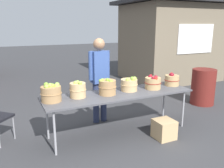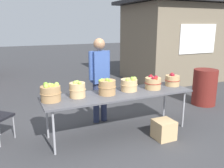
% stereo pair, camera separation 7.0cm
% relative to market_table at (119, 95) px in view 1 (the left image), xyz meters
% --- Properties ---
extents(ground_plane, '(40.00, 40.00, 0.00)m').
position_rel_market_table_xyz_m(ground_plane, '(0.00, 0.00, -0.71)').
color(ground_plane, '#38383A').
extents(market_table, '(2.70, 0.76, 0.75)m').
position_rel_market_table_xyz_m(market_table, '(0.00, 0.00, 0.00)').
color(market_table, '#4C4C51').
rests_on(market_table, ground).
extents(apple_basket_green_0, '(0.34, 0.34, 0.30)m').
position_rel_market_table_xyz_m(apple_basket_green_0, '(-1.18, 0.05, 0.17)').
color(apple_basket_green_0, '#A87F51').
rests_on(apple_basket_green_0, market_table).
extents(apple_basket_green_1, '(0.28, 0.28, 0.30)m').
position_rel_market_table_xyz_m(apple_basket_green_1, '(-0.74, 0.08, 0.17)').
color(apple_basket_green_1, tan).
rests_on(apple_basket_green_1, market_table).
extents(apple_basket_green_2, '(0.31, 0.31, 0.30)m').
position_rel_market_table_xyz_m(apple_basket_green_2, '(-0.22, 0.02, 0.17)').
color(apple_basket_green_2, '#A87F51').
rests_on(apple_basket_green_2, market_table).
extents(apple_basket_green_3, '(0.32, 0.32, 0.27)m').
position_rel_market_table_xyz_m(apple_basket_green_3, '(0.24, 0.07, 0.15)').
color(apple_basket_green_3, tan).
rests_on(apple_basket_green_3, market_table).
extents(apple_basket_red_0, '(0.32, 0.32, 0.26)m').
position_rel_market_table_xyz_m(apple_basket_red_0, '(0.72, -0.00, 0.15)').
color(apple_basket_red_0, tan).
rests_on(apple_basket_red_0, market_table).
extents(apple_basket_red_1, '(0.30, 0.30, 0.26)m').
position_rel_market_table_xyz_m(apple_basket_red_1, '(1.21, 0.05, 0.15)').
color(apple_basket_red_1, tan).
rests_on(apple_basket_red_1, market_table).
extents(vendor_adult, '(0.45, 0.24, 1.69)m').
position_rel_market_table_xyz_m(vendor_adult, '(-0.12, 0.62, 0.28)').
color(vendor_adult, '#262D4C').
rests_on(vendor_adult, ground).
extents(food_kiosk, '(3.52, 2.92, 2.74)m').
position_rel_market_table_xyz_m(food_kiosk, '(3.73, 3.29, 0.67)').
color(food_kiosk, '#726651').
rests_on(food_kiosk, ground).
extents(trash_barrel, '(0.57, 0.57, 0.88)m').
position_rel_market_table_xyz_m(trash_barrel, '(2.62, 0.56, -0.27)').
color(trash_barrel, maroon).
rests_on(trash_barrel, ground).
extents(produce_crate, '(0.33, 0.33, 0.33)m').
position_rel_market_table_xyz_m(produce_crate, '(0.60, -0.55, -0.55)').
color(produce_crate, tan).
rests_on(produce_crate, ground).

